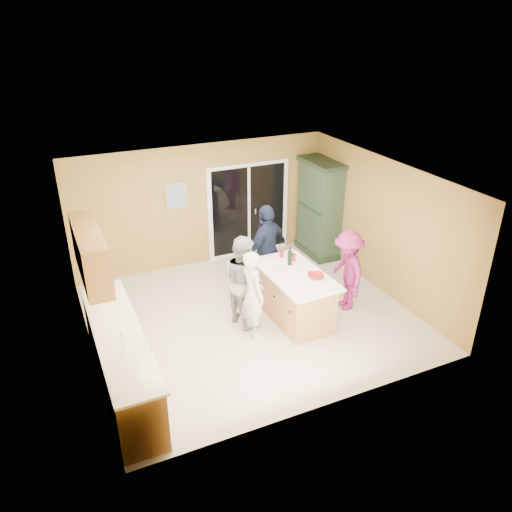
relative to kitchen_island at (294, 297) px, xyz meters
name	(u,v)px	position (x,y,z in m)	size (l,w,h in m)	color
floor	(251,317)	(-0.69, 0.34, -0.43)	(5.50, 5.50, 0.00)	beige
ceiling	(250,178)	(-0.69, 0.34, 2.17)	(5.50, 5.00, 0.10)	white
wall_back	(202,205)	(-0.69, 2.84, 0.87)	(5.50, 0.10, 2.60)	tan
wall_front	(329,328)	(-0.69, -2.16, 0.87)	(5.50, 0.10, 2.60)	tan
wall_left	(82,285)	(-3.44, 0.34, 0.87)	(0.10, 5.00, 2.60)	tan
wall_right	(382,226)	(2.06, 0.34, 0.87)	(0.10, 5.00, 2.60)	tan
left_cabinet_run	(123,366)	(-3.14, -0.71, 0.04)	(0.65, 3.05, 1.24)	#C1814B
upper_cabinets	(90,254)	(-3.27, 0.14, 1.45)	(0.35, 1.60, 0.75)	#C1814B
sliding_door	(249,210)	(0.36, 2.81, 0.62)	(1.90, 0.07, 2.10)	white
framed_picture	(176,196)	(-1.24, 2.82, 1.17)	(0.46, 0.04, 0.56)	tan
kitchen_island	(294,297)	(0.00, 0.00, 0.00)	(0.98, 1.75, 0.91)	#C1814B
green_hutch	(320,210)	(1.80, 2.17, 0.62)	(0.62, 1.17, 2.15)	#1E3021
woman_white	(253,294)	(-0.87, -0.13, 0.35)	(0.56, 0.37, 1.55)	white
woman_grey	(243,280)	(-0.86, 0.29, 0.39)	(0.80, 0.62, 1.64)	#98999B
woman_navy	(267,249)	(-0.01, 1.09, 0.47)	(1.05, 0.44, 1.79)	#181E36
woman_magenta	(347,271)	(1.04, -0.07, 0.33)	(0.98, 0.56, 1.52)	#9C2265
serving_bowl	(316,276)	(0.24, -0.28, 0.51)	(0.26, 0.26, 0.06)	#AE1713
tulip_vase	(99,275)	(-3.14, 0.87, 0.72)	(0.22, 0.15, 0.42)	#A51810
tumbler_near	(293,257)	(0.21, 0.46, 0.54)	(0.09, 0.09, 0.12)	#AE1713
tumbler_far	(282,254)	(0.07, 0.65, 0.54)	(0.08, 0.08, 0.11)	#AE1713
wine_bottle	(290,258)	(0.06, 0.32, 0.62)	(0.08, 0.08, 0.36)	black
white_plate	(284,270)	(-0.14, 0.16, 0.49)	(0.24, 0.24, 0.02)	silver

